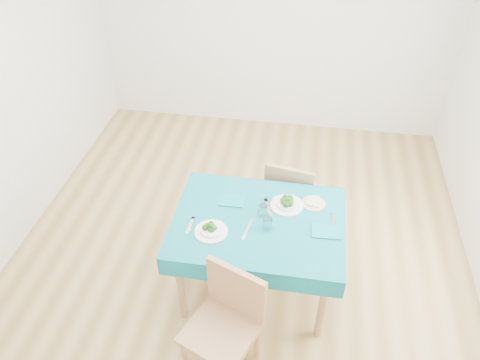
% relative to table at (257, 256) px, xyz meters
% --- Properties ---
extents(room_shell, '(4.02, 4.52, 2.73)m').
position_rel_table_xyz_m(room_shell, '(-0.19, 0.33, 0.97)').
color(room_shell, olive).
rests_on(room_shell, ground).
extents(table, '(1.25, 0.95, 0.76)m').
position_rel_table_xyz_m(table, '(0.00, 0.00, 0.00)').
color(table, '#0A606E').
rests_on(table, ground).
extents(chair_near, '(0.59, 0.61, 1.10)m').
position_rel_table_xyz_m(chair_near, '(-0.14, -0.75, 0.17)').
color(chair_near, '#966B46').
rests_on(chair_near, ground).
extents(chair_far, '(0.49, 0.53, 1.04)m').
position_rel_table_xyz_m(chair_far, '(0.22, 0.73, 0.14)').
color(chair_far, '#966B46').
rests_on(chair_far, ground).
extents(bowl_near, '(0.24, 0.24, 0.07)m').
position_rel_table_xyz_m(bowl_near, '(-0.32, -0.17, 0.42)').
color(bowl_near, white).
rests_on(bowl_near, table).
extents(bowl_far, '(0.25, 0.25, 0.08)m').
position_rel_table_xyz_m(bowl_far, '(0.19, 0.20, 0.42)').
color(bowl_far, white).
rests_on(bowl_far, table).
extents(fork_near, '(0.03, 0.17, 0.00)m').
position_rel_table_xyz_m(fork_near, '(-0.48, -0.13, 0.38)').
color(fork_near, silver).
rests_on(fork_near, table).
extents(knife_near, '(0.06, 0.23, 0.00)m').
position_rel_table_xyz_m(knife_near, '(-0.07, -0.10, 0.38)').
color(knife_near, silver).
rests_on(knife_near, table).
extents(fork_far, '(0.09, 0.20, 0.00)m').
position_rel_table_xyz_m(fork_far, '(0.06, 0.15, 0.38)').
color(fork_far, silver).
rests_on(fork_far, table).
extents(knife_far, '(0.03, 0.23, 0.00)m').
position_rel_table_xyz_m(knife_far, '(0.54, 0.07, 0.38)').
color(knife_far, silver).
rests_on(knife_far, table).
extents(napkin_near, '(0.20, 0.14, 0.01)m').
position_rel_table_xyz_m(napkin_near, '(-0.23, 0.18, 0.38)').
color(napkin_near, '#0E6C79').
rests_on(napkin_near, table).
extents(napkin_far, '(0.21, 0.15, 0.01)m').
position_rel_table_xyz_m(napkin_far, '(0.49, -0.04, 0.39)').
color(napkin_far, '#0E6C79').
rests_on(napkin_far, table).
extents(tumbler_center, '(0.07, 0.07, 0.09)m').
position_rel_table_xyz_m(tumbler_center, '(0.02, 0.06, 0.42)').
color(tumbler_center, white).
rests_on(tumbler_center, table).
extents(tumbler_side, '(0.07, 0.07, 0.09)m').
position_rel_table_xyz_m(tumbler_side, '(0.07, -0.07, 0.42)').
color(tumbler_side, white).
rests_on(tumbler_side, table).
extents(side_plate, '(0.18, 0.18, 0.01)m').
position_rel_table_xyz_m(side_plate, '(0.39, 0.25, 0.38)').
color(side_plate, '#A4D568').
rests_on(side_plate, table).
extents(bread_slice, '(0.11, 0.11, 0.01)m').
position_rel_table_xyz_m(bread_slice, '(0.39, 0.25, 0.40)').
color(bread_slice, beige).
rests_on(bread_slice, side_plate).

